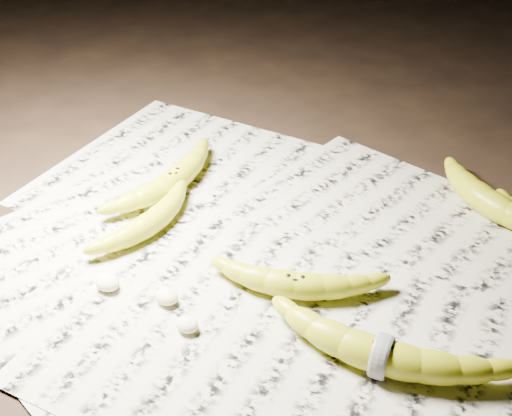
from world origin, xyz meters
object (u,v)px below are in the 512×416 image
Objects in this scene: banana_left_b at (153,219)px; banana_taped at (382,354)px; banana_center at (296,283)px; banana_left_a at (173,178)px; banana_upper_b at (488,200)px.

banana_taped is (0.38, -0.04, 0.00)m from banana_left_b.
banana_center is (0.24, 0.00, 0.00)m from banana_left_b.
banana_taped is at bearing -109.78° from banana_left_a.
banana_upper_b is (0.13, 0.32, 0.00)m from banana_center.
banana_upper_b is (-0.02, 0.36, -0.00)m from banana_taped.
banana_center is 0.97× the size of banana_upper_b.
banana_left_a is 0.45m from banana_taped.
banana_upper_b is (0.36, 0.32, 0.00)m from banana_left_b.
banana_left_a is at bearing -128.40° from banana_upper_b.
banana_upper_b is (0.41, 0.22, 0.00)m from banana_left_a.
banana_taped reaches higher than banana_left_a.
banana_left_b is 0.91× the size of banana_center.
banana_taped is (0.14, -0.05, 0.00)m from banana_center.
banana_center is at bearing -109.83° from banana_left_a.
banana_center is 0.78× the size of banana_taped.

